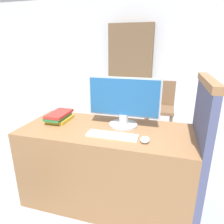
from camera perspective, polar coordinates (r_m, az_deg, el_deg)
name	(u,v)px	position (r m, az deg, el deg)	size (l,w,h in m)	color
ground_plane	(95,224)	(1.89, -4.88, -29.33)	(20.00, 20.00, 0.00)	#93999E
wall_back	(155,46)	(6.36, 12.13, 18.03)	(12.00, 0.06, 2.80)	silver
desk	(106,165)	(1.89, -1.66, -14.94)	(1.45, 0.64, 0.72)	#8C603D
carrel_divider	(198,153)	(1.73, 23.32, -10.71)	(0.07, 0.65, 1.19)	#474C70
monitor	(124,102)	(1.71, 3.36, 2.78)	(0.63, 0.25, 0.43)	#B7B7BC
keyboard	(112,135)	(1.57, 0.04, -6.70)	(0.40, 0.11, 0.02)	white
mouse	(145,140)	(1.50, 9.39, -7.81)	(0.07, 0.10, 0.04)	white
book_stack	(59,117)	(1.93, -14.91, -1.30)	(0.18, 0.28, 0.09)	gold
far_chair	(160,105)	(3.29, 13.52, 2.04)	(0.44, 0.44, 0.87)	brown
bookshelf_far	(131,59)	(6.23, 5.33, 14.72)	(1.31, 0.32, 2.01)	brown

